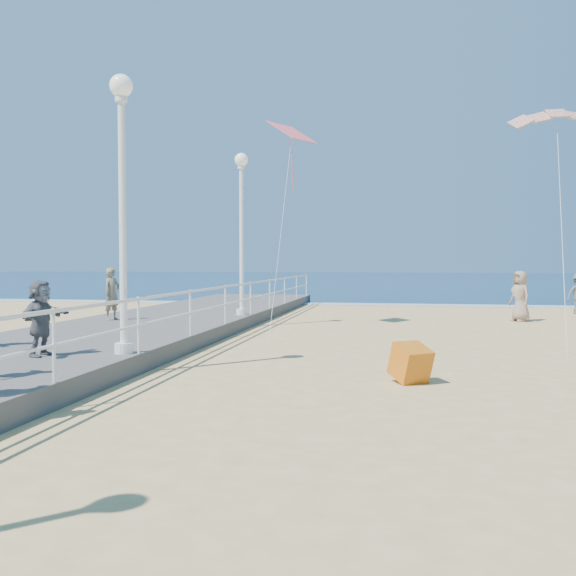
% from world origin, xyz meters
% --- Properties ---
extents(ground, '(160.00, 160.00, 0.00)m').
position_xyz_m(ground, '(0.00, 0.00, 0.00)').
color(ground, '#DDB974').
rests_on(ground, ground).
extents(ocean, '(160.00, 90.00, 0.05)m').
position_xyz_m(ocean, '(0.00, 65.00, 0.01)').
color(ocean, '#0B2746').
rests_on(ocean, ground).
extents(surf_line, '(160.00, 1.20, 0.04)m').
position_xyz_m(surf_line, '(0.00, 20.50, 0.03)').
color(surf_line, white).
rests_on(surf_line, ground).
extents(boardwalk, '(5.00, 44.00, 0.40)m').
position_xyz_m(boardwalk, '(-7.50, 0.00, 0.20)').
color(boardwalk, '#66625C').
rests_on(boardwalk, ground).
extents(railing, '(0.05, 42.00, 0.55)m').
position_xyz_m(railing, '(-5.05, 0.00, 1.25)').
color(railing, white).
rests_on(railing, boardwalk).
extents(lamp_post_mid, '(0.44, 0.44, 5.32)m').
position_xyz_m(lamp_post_mid, '(-5.35, 0.00, 3.66)').
color(lamp_post_mid, white).
rests_on(lamp_post_mid, boardwalk).
extents(lamp_post_far, '(0.44, 0.44, 5.32)m').
position_xyz_m(lamp_post_far, '(-5.35, 9.00, 3.66)').
color(lamp_post_far, white).
rests_on(lamp_post_far, boardwalk).
extents(spectator_5, '(0.48, 1.35, 1.44)m').
position_xyz_m(spectator_5, '(-6.72, -0.61, 1.12)').
color(spectator_5, '#5B5C61').
rests_on(spectator_5, boardwalk).
extents(spectator_6, '(0.55, 0.67, 1.58)m').
position_xyz_m(spectator_6, '(-8.73, 6.49, 1.19)').
color(spectator_6, '#817259').
rests_on(spectator_6, boardwalk).
extents(beach_walker_c, '(0.96, 1.07, 1.83)m').
position_xyz_m(beach_walker_c, '(4.05, 12.73, 0.92)').
color(beach_walker_c, gray).
rests_on(beach_walker_c, ground).
extents(box_kite, '(0.86, 0.90, 0.74)m').
position_xyz_m(box_kite, '(0.08, 0.04, 0.30)').
color(box_kite, red).
rests_on(box_kite, ground).
extents(kite_parafoil, '(2.56, 0.94, 0.65)m').
position_xyz_m(kite_parafoil, '(4.17, 7.91, 6.37)').
color(kite_parafoil, '#C14016').
extents(kite_diamond_pink, '(1.63, 1.70, 0.71)m').
position_xyz_m(kite_diamond_pink, '(-3.69, 9.17, 6.36)').
color(kite_diamond_pink, '#FF5D64').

